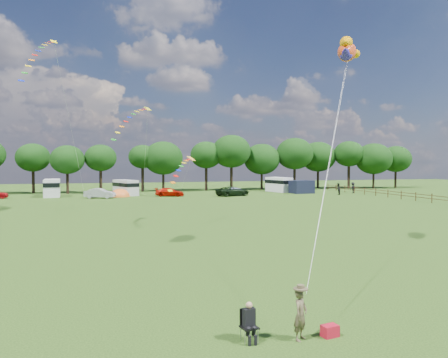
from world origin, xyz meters
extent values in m
plane|color=black|center=(0.00, 0.00, 0.00)|extent=(180.00, 180.00, 0.00)
cylinder|color=black|center=(-20.03, 56.31, 1.95)|extent=(0.47, 0.47, 3.90)
ellipsoid|color=black|center=(-20.03, 56.31, 6.00)|extent=(5.58, 5.58, 4.74)
cylinder|color=black|center=(-14.36, 53.27, 1.78)|extent=(0.44, 0.44, 3.56)
ellipsoid|color=black|center=(-14.36, 53.27, 5.64)|extent=(5.56, 5.56, 4.73)
cylinder|color=black|center=(-9.09, 54.23, 1.98)|extent=(0.47, 0.47, 3.95)
ellipsoid|color=black|center=(-9.09, 54.23, 5.95)|extent=(5.33, 5.33, 4.53)
cylinder|color=black|center=(-1.92, 56.03, 2.17)|extent=(0.50, 0.50, 4.33)
ellipsoid|color=black|center=(-1.92, 56.03, 6.19)|extent=(4.95, 4.95, 4.21)
cylinder|color=black|center=(1.70, 55.56, 1.66)|extent=(0.43, 0.43, 3.31)
ellipsoid|color=black|center=(1.70, 55.56, 5.95)|extent=(7.03, 7.03, 5.98)
cylinder|color=black|center=(9.66, 55.80, 2.18)|extent=(0.50, 0.50, 4.36)
ellipsoid|color=black|center=(9.66, 55.80, 6.56)|extent=(5.84, 5.84, 4.97)
cylinder|color=black|center=(14.25, 54.92, 2.27)|extent=(0.51, 0.51, 4.55)
ellipsoid|color=black|center=(14.25, 54.92, 7.23)|extent=(7.15, 7.15, 6.08)
cylinder|color=black|center=(20.49, 55.63, 1.61)|extent=(0.42, 0.42, 3.21)
ellipsoid|color=black|center=(20.49, 55.63, 5.80)|extent=(6.90, 6.90, 5.86)
cylinder|color=black|center=(26.98, 54.96, 2.09)|extent=(0.48, 0.48, 4.17)
ellipsoid|color=black|center=(26.98, 54.96, 6.86)|extent=(7.16, 7.16, 6.09)
cylinder|color=black|center=(32.97, 56.89, 1.83)|extent=(0.45, 0.45, 3.66)
ellipsoid|color=black|center=(32.97, 56.89, 6.31)|extent=(7.05, 7.05, 5.99)
cylinder|color=black|center=(38.41, 54.37, 2.32)|extent=(0.52, 0.52, 4.65)
ellipsoid|color=black|center=(38.41, 54.37, 6.88)|extent=(5.96, 5.96, 5.06)
cylinder|color=black|center=(43.16, 53.04, 1.59)|extent=(0.42, 0.42, 3.19)
ellipsoid|color=black|center=(43.16, 53.04, 5.89)|extent=(7.23, 7.23, 6.14)
cylinder|color=black|center=(48.55, 53.44, 1.76)|extent=(0.44, 0.44, 3.52)
ellipsoid|color=black|center=(48.55, 53.44, 5.86)|extent=(6.22, 6.22, 5.28)
cylinder|color=#472D19|center=(32.00, 24.00, 0.60)|extent=(0.12, 0.12, 1.20)
cylinder|color=#472D19|center=(32.00, 22.50, 0.95)|extent=(0.08, 3.00, 0.08)
cylinder|color=#472D19|center=(32.00, 22.50, 0.55)|extent=(0.08, 3.00, 0.08)
cylinder|color=#472D19|center=(32.00, 27.00, 0.60)|extent=(0.12, 0.12, 1.20)
cylinder|color=#472D19|center=(32.00, 25.50, 0.95)|extent=(0.08, 3.00, 0.08)
cylinder|color=#472D19|center=(32.00, 25.50, 0.55)|extent=(0.08, 3.00, 0.08)
cylinder|color=#472D19|center=(32.00, 30.00, 0.60)|extent=(0.12, 0.12, 1.20)
cylinder|color=#472D19|center=(32.00, 28.50, 0.95)|extent=(0.08, 3.00, 0.08)
cylinder|color=#472D19|center=(32.00, 28.50, 0.55)|extent=(0.08, 3.00, 0.08)
cylinder|color=#472D19|center=(32.00, 33.00, 0.60)|extent=(0.12, 0.12, 1.20)
cylinder|color=#472D19|center=(32.00, 31.50, 0.95)|extent=(0.08, 3.00, 0.08)
cylinder|color=#472D19|center=(32.00, 31.50, 0.55)|extent=(0.08, 3.00, 0.08)
cylinder|color=#472D19|center=(32.00, 36.00, 0.60)|extent=(0.12, 0.12, 1.20)
cylinder|color=#472D19|center=(32.00, 34.50, 0.95)|extent=(0.08, 3.00, 0.08)
cylinder|color=#472D19|center=(32.00, 34.50, 0.55)|extent=(0.08, 3.00, 0.08)
cylinder|color=#472D19|center=(32.00, 39.00, 0.60)|extent=(0.12, 0.12, 1.20)
cylinder|color=#472D19|center=(32.00, 37.50, 0.95)|extent=(0.08, 3.00, 0.08)
cylinder|color=#472D19|center=(32.00, 37.50, 0.55)|extent=(0.08, 3.00, 0.08)
cylinder|color=#472D19|center=(32.00, 42.00, 0.60)|extent=(0.12, 0.12, 1.20)
cylinder|color=#472D19|center=(32.00, 40.50, 0.95)|extent=(0.08, 3.00, 0.08)
cylinder|color=#472D19|center=(32.00, 40.50, 0.55)|extent=(0.08, 3.00, 0.08)
cylinder|color=#472D19|center=(32.00, 45.00, 0.60)|extent=(0.12, 0.12, 1.20)
cylinder|color=#472D19|center=(32.00, 43.50, 0.95)|extent=(0.08, 3.00, 0.08)
cylinder|color=#472D19|center=(32.00, 43.50, 0.55)|extent=(0.08, 3.00, 0.08)
cylinder|color=#472D19|center=(32.00, 48.00, 0.60)|extent=(0.12, 0.12, 1.20)
cylinder|color=#472D19|center=(32.00, 46.50, 0.95)|extent=(0.08, 3.00, 0.08)
cylinder|color=#472D19|center=(32.00, 46.50, 0.55)|extent=(0.08, 3.00, 0.08)
cylinder|color=#472D19|center=(32.00, 51.00, 0.60)|extent=(0.12, 0.12, 1.20)
cylinder|color=#472D19|center=(32.00, 49.50, 0.95)|extent=(0.08, 3.00, 0.08)
cylinder|color=#472D19|center=(32.00, 49.50, 0.55)|extent=(0.08, 3.00, 0.08)
imported|color=#A1A3A9|center=(-9.13, 42.74, 0.72)|extent=(4.33, 2.63, 1.44)
imported|color=#B41104|center=(1.14, 43.74, 0.64)|extent=(4.58, 2.98, 1.27)
imported|color=black|center=(10.70, 41.97, 0.73)|extent=(5.79, 3.71, 1.46)
cube|color=silver|center=(-16.16, 47.77, 1.32)|extent=(2.64, 5.44, 2.64)
cube|color=black|center=(-16.16, 47.77, 1.86)|extent=(2.69, 5.55, 0.63)
cylinder|color=black|center=(-16.04, 46.11, 0.37)|extent=(0.76, 0.33, 0.74)
cylinder|color=black|center=(-16.29, 49.43, 0.37)|extent=(0.76, 0.33, 0.74)
cube|color=#B9B9BB|center=(-5.28, 47.39, 1.22)|extent=(3.92, 5.29, 2.43)
cube|color=black|center=(-5.28, 47.39, 1.71)|extent=(4.00, 5.39, 0.58)
cylinder|color=black|center=(-4.64, 46.00, 0.34)|extent=(0.73, 0.52, 0.69)
cylinder|color=black|center=(-5.92, 48.79, 0.34)|extent=(0.73, 0.52, 0.69)
cube|color=white|center=(21.09, 48.55, 1.28)|extent=(3.51, 5.51, 2.55)
cube|color=black|center=(21.09, 48.55, 1.80)|extent=(3.58, 5.62, 0.60)
cylinder|color=black|center=(21.54, 47.01, 0.36)|extent=(0.76, 0.45, 0.72)
cylinder|color=black|center=(20.65, 50.10, 0.36)|extent=(0.76, 0.45, 0.72)
ellipsoid|color=orange|center=(-6.24, 44.94, 0.02)|extent=(2.93, 3.37, 2.40)
cylinder|color=orange|center=(-6.24, 44.94, 0.04)|extent=(3.07, 3.07, 0.08)
ellipsoid|color=#474F62|center=(11.58, 43.89, 0.02)|extent=(3.00, 3.46, 2.35)
cylinder|color=#474F62|center=(11.58, 43.89, 0.04)|extent=(3.15, 3.15, 0.08)
cube|color=black|center=(23.42, 44.30, 1.08)|extent=(3.69, 3.09, 2.17)
imported|color=brown|center=(-2.89, -11.10, 0.75)|extent=(0.65, 0.63, 1.50)
cylinder|color=#99999E|center=(-4.57, -11.00, 0.21)|extent=(0.02, 0.02, 0.42)
cylinder|color=#99999E|center=(-4.18, -11.00, 0.21)|extent=(0.02, 0.02, 0.42)
cylinder|color=#99999E|center=(-4.57, -10.60, 0.21)|extent=(0.02, 0.02, 0.42)
cylinder|color=#99999E|center=(-4.18, -10.60, 0.21)|extent=(0.02, 0.02, 0.42)
cube|color=black|center=(-4.37, -10.80, 0.42)|extent=(0.54, 0.52, 0.05)
cube|color=black|center=(-4.37, -10.58, 0.68)|extent=(0.47, 0.12, 0.50)
cube|color=black|center=(-4.37, -10.77, 0.71)|extent=(0.38, 0.27, 0.52)
sphere|color=tan|center=(-4.37, -10.78, 1.07)|extent=(0.20, 0.20, 0.20)
cube|color=#AA0F22|center=(-1.93, -11.11, 0.17)|extent=(0.54, 0.41, 0.35)
ellipsoid|color=#EC4515|center=(5.66, 0.78, 11.82)|extent=(2.52, 3.02, 1.68)
ellipsoid|color=gold|center=(5.66, 0.78, 11.69)|extent=(1.57, 1.89, 0.92)
cone|color=#ED9900|center=(4.95, -0.27, 12.08)|extent=(1.19, 1.27, 0.88)
cone|color=#3420BC|center=(4.95, -0.27, 11.56)|extent=(1.19, 1.27, 0.88)
cone|color=#3420BC|center=(5.71, 0.86, 12.36)|extent=(0.96, 0.93, 0.75)
sphere|color=white|center=(5.96, 1.79, 11.98)|extent=(0.28, 0.28, 0.28)
sphere|color=black|center=(5.97, 1.87, 11.98)|extent=(0.14, 0.14, 0.14)
cube|color=#FDE406|center=(-13.93, 31.46, 19.13)|extent=(0.85, 0.81, 0.41)
cube|color=red|center=(-14.20, 30.97, 18.90)|extent=(0.66, 0.49, 0.12)
cube|color=orange|center=(-14.47, 30.47, 18.64)|extent=(0.66, 0.49, 0.13)
cube|color=yellow|center=(-14.74, 29.98, 18.29)|extent=(0.65, 0.48, 0.14)
cube|color=#198C1E|center=(-15.01, 29.48, 17.87)|extent=(0.65, 0.48, 0.15)
cube|color=#0C1EB2|center=(-15.28, 28.99, 17.36)|extent=(0.65, 0.48, 0.16)
cube|color=red|center=(-15.55, 28.49, 16.78)|extent=(0.65, 0.47, 0.17)
cube|color=orange|center=(-15.82, 28.00, 16.11)|extent=(0.64, 0.47, 0.18)
cube|color=yellow|center=(-16.09, 27.50, 15.37)|extent=(0.64, 0.46, 0.19)
cube|color=#198C1E|center=(-16.36, 27.01, 14.54)|extent=(0.64, 0.45, 0.19)
cube|color=#0C1EB2|center=(-16.63, 26.51, 13.64)|extent=(0.63, 0.45, 0.20)
cube|color=yellow|center=(-3.91, 24.57, 10.92)|extent=(0.84, 0.83, 0.40)
cube|color=red|center=(-4.32, 24.12, 10.81)|extent=(0.60, 0.56, 0.11)
cube|color=orange|center=(-4.72, 23.67, 10.67)|extent=(0.59, 0.56, 0.12)
cube|color=yellow|center=(-5.13, 23.22, 10.44)|extent=(0.59, 0.56, 0.13)
cube|color=#198C1E|center=(-5.53, 22.77, 10.13)|extent=(0.59, 0.56, 0.14)
cube|color=#0C1EB2|center=(-5.94, 22.32, 9.74)|extent=(0.59, 0.55, 0.15)
cube|color=red|center=(-6.34, 21.87, 9.27)|extent=(0.58, 0.55, 0.16)
cube|color=orange|center=(-6.75, 21.42, 8.73)|extent=(0.58, 0.54, 0.17)
cube|color=yellow|center=(-7.15, 20.97, 8.10)|extent=(0.57, 0.54, 0.18)
cube|color=#198C1E|center=(-7.56, 20.52, 7.39)|extent=(0.57, 0.53, 0.19)
cube|color=yellow|center=(-0.97, 15.51, 5.55)|extent=(0.88, 0.90, 0.42)
cube|color=red|center=(-1.29, 14.97, 5.48)|extent=(0.58, 0.65, 0.12)
cube|color=orange|center=(-1.60, 14.43, 5.37)|extent=(0.58, 0.64, 0.13)
cube|color=yellow|center=(-1.92, 13.89, 5.17)|extent=(0.58, 0.64, 0.14)
cube|color=#198C1E|center=(-2.23, 13.35, 4.90)|extent=(0.57, 0.64, 0.15)
cube|color=#0C1EB2|center=(-2.55, 12.81, 4.55)|extent=(0.57, 0.64, 0.16)
cube|color=red|center=(-2.86, 12.27, 4.12)|extent=(0.56, 0.63, 0.17)
cube|color=orange|center=(-3.18, 11.73, 3.61)|extent=(0.56, 0.63, 0.18)
cube|color=yellow|center=(-3.49, 11.19, 3.01)|extent=(0.55, 0.62, 0.19)
imported|color=black|center=(27.45, 39.40, 0.94)|extent=(1.05, 1.03, 1.87)
imported|color=black|center=(31.96, 42.38, 0.92)|extent=(1.31, 0.95, 1.84)
camera|label=1|loc=(-8.39, -22.70, 5.24)|focal=35.00mm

